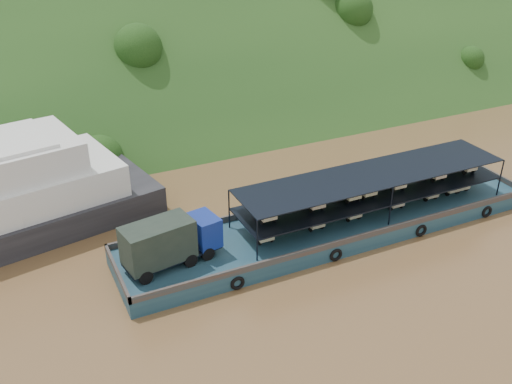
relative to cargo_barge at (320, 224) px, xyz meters
name	(u,v)px	position (x,y,z in m)	size (l,w,h in m)	color
ground	(295,238)	(-1.95, 0.58, -1.18)	(160.00, 160.00, 0.00)	brown
hillside	(161,104)	(-1.95, 36.58, -1.18)	(140.00, 28.00, 28.00)	#183914
cargo_barge	(320,224)	(0.00, 0.00, 0.00)	(35.00, 7.18, 4.72)	#133145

